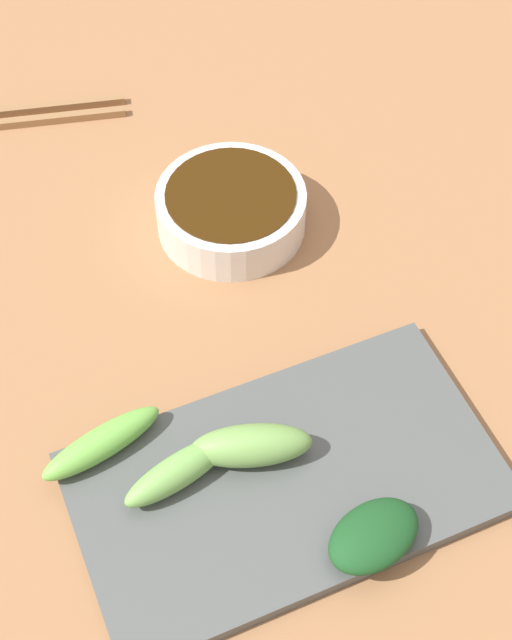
{
  "coord_description": "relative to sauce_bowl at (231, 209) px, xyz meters",
  "views": [
    {
      "loc": [
        0.38,
        -0.17,
        0.63
      ],
      "look_at": [
        -0.02,
        0.0,
        0.05
      ],
      "focal_mm": 52.6,
      "sensor_mm": 36.0,
      "label": 1
    }
  ],
  "objects": [
    {
      "name": "tabletop",
      "position": [
        0.14,
        -0.03,
        -0.03
      ],
      "size": [
        2.1,
        2.1,
        0.02
      ],
      "primitive_type": "cube",
      "color": "#956841",
      "rests_on": "ground"
    },
    {
      "name": "broccoli_stalk_2",
      "position": [
        0.18,
        -0.17,
        0.0
      ],
      "size": [
        0.04,
        0.1,
        0.02
      ],
      "primitive_type": "ellipsoid",
      "rotation": [
        0.0,
        0.0,
        0.23
      ],
      "color": "#6AB445",
      "rests_on": "serving_plate"
    },
    {
      "name": "broccoli_stalk_1",
      "position": [
        0.22,
        -0.08,
        0.01
      ],
      "size": [
        0.06,
        0.09,
        0.03
      ],
      "primitive_type": "ellipsoid",
      "rotation": [
        0.0,
        0.0,
        -0.32
      ],
      "color": "#6FA24E",
      "rests_on": "serving_plate"
    },
    {
      "name": "broccoli_stalk_0",
      "position": [
        0.22,
        -0.13,
        0.0
      ],
      "size": [
        0.04,
        0.09,
        0.02
      ],
      "primitive_type": "ellipsoid",
      "rotation": [
        0.0,
        0.0,
        0.22
      ],
      "color": "#72AD51",
      "rests_on": "serving_plate"
    },
    {
      "name": "serving_plate",
      "position": [
        0.25,
        -0.06,
        -0.02
      ],
      "size": [
        0.17,
        0.3,
        0.01
      ],
      "primitive_type": "cube",
      "color": "#4B504E",
      "rests_on": "tabletop"
    },
    {
      "name": "chopsticks",
      "position": [
        -0.21,
        -0.15,
        -0.02
      ],
      "size": [
        0.08,
        0.23,
        0.01
      ],
      "rotation": [
        0.0,
        0.0,
        -0.24
      ],
      "color": "olive",
      "rests_on": "tabletop"
    },
    {
      "name": "broccoli_leafy_3",
      "position": [
        0.32,
        -0.03,
        0.0
      ],
      "size": [
        0.06,
        0.08,
        0.02
      ],
      "primitive_type": "ellipsoid",
      "rotation": [
        0.0,
        0.0,
        0.22
      ],
      "color": "#17471E",
      "rests_on": "serving_plate"
    },
    {
      "name": "sauce_bowl",
      "position": [
        0.0,
        0.0,
        0.0
      ],
      "size": [
        0.13,
        0.13,
        0.04
      ],
      "color": "silver",
      "rests_on": "tabletop"
    }
  ]
}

